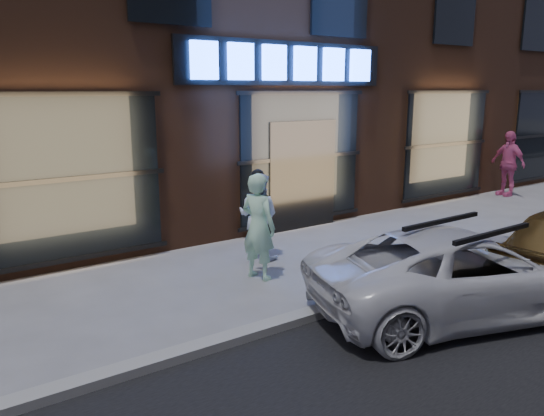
{
  "coord_description": "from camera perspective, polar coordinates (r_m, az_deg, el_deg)",
  "views": [
    {
      "loc": [
        -7.22,
        -5.24,
        3.08
      ],
      "look_at": [
        -2.44,
        1.6,
        1.2
      ],
      "focal_mm": 35.0,
      "sensor_mm": 36.0,
      "label": 1
    }
  ],
  "objects": [
    {
      "name": "ground",
      "position": [
        9.44,
        18.16,
        -7.01
      ],
      "size": [
        90.0,
        90.0,
        0.0
      ],
      "primitive_type": "plane",
      "color": "slate",
      "rests_on": "ground"
    },
    {
      "name": "curb",
      "position": [
        9.42,
        18.18,
        -6.66
      ],
      "size": [
        60.0,
        0.25,
        0.12
      ],
      "primitive_type": "cube",
      "color": "gray",
      "rests_on": "ground"
    },
    {
      "name": "storefront_building",
      "position": [
        15.21,
        -6.65,
        20.43
      ],
      "size": [
        30.2,
        8.28,
        10.3
      ],
      "color": "#54301E",
      "rests_on": "ground"
    },
    {
      "name": "man_bowtie",
      "position": [
        8.66,
        -1.48,
        -2.0
      ],
      "size": [
        0.6,
        0.74,
        1.77
      ],
      "primitive_type": "imported",
      "rotation": [
        0.0,
        0.0,
        1.88
      ],
      "color": "#BFFBDA",
      "rests_on": "ground"
    },
    {
      "name": "man_cap",
      "position": [
        9.73,
        -1.52,
        -0.86
      ],
      "size": [
        0.93,
        0.98,
        1.6
      ],
      "primitive_type": "imported",
      "rotation": [
        0.0,
        0.0,
        2.13
      ],
      "color": "white",
      "rests_on": "ground"
    },
    {
      "name": "passerby",
      "position": [
        16.99,
        24.02,
        4.4
      ],
      "size": [
        0.6,
        1.16,
        1.9
      ],
      "primitive_type": "imported",
      "rotation": [
        0.0,
        0.0,
        -1.7
      ],
      "color": "#DF5C96",
      "rests_on": "ground"
    },
    {
      "name": "white_suv",
      "position": [
        7.84,
        19.8,
        -6.53
      ],
      "size": [
        4.71,
        3.2,
        1.2
      ],
      "primitive_type": "imported",
      "rotation": [
        0.0,
        0.0,
        1.26
      ],
      "color": "silver",
      "rests_on": "ground"
    }
  ]
}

